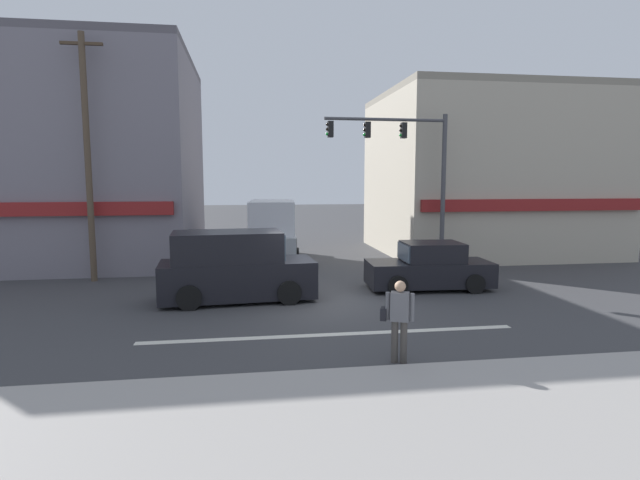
{
  "coord_description": "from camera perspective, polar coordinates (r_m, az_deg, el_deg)",
  "views": [
    {
      "loc": [
        -1.97,
        -14.8,
        3.64
      ],
      "look_at": [
        0.53,
        2.0,
        1.6
      ],
      "focal_mm": 28.0,
      "sensor_mm": 36.0,
      "label": 1
    }
  ],
  "objects": [
    {
      "name": "ground_plane",
      "position": [
        15.37,
        -0.86,
        -6.85
      ],
      "size": [
        120.0,
        120.0,
        0.0
      ],
      "primitive_type": "plane",
      "color": "#3D3D3F"
    },
    {
      "name": "lane_marking_stripe",
      "position": [
        12.03,
        1.39,
        -10.74
      ],
      "size": [
        9.0,
        0.24,
        0.01
      ],
      "primitive_type": "cube",
      "color": "silver",
      "rests_on": "ground"
    },
    {
      "name": "sidewalk_curb",
      "position": [
        7.5,
        8.43,
        -21.57
      ],
      "size": [
        40.0,
        5.0,
        0.16
      ],
      "primitive_type": "cube",
      "color": "#9E9993",
      "rests_on": "ground"
    },
    {
      "name": "building_left_block",
      "position": [
        25.85,
        -28.4,
        8.18
      ],
      "size": [
        12.63,
        10.12,
        9.22
      ],
      "color": "slate",
      "rests_on": "ground"
    },
    {
      "name": "building_right_corner",
      "position": [
        26.86,
        18.38,
        7.21
      ],
      "size": [
        10.48,
        8.98,
        7.95
      ],
      "color": "#B7AD99",
      "rests_on": "ground"
    },
    {
      "name": "street_tree",
      "position": [
        23.67,
        16.1,
        6.99
      ],
      "size": [
        3.68,
        3.68,
        5.66
      ],
      "color": "#4C3823",
      "rests_on": "ground"
    },
    {
      "name": "utility_pole_near_left",
      "position": [
        19.63,
        -25.03,
        8.75
      ],
      "size": [
        1.4,
        0.22,
        8.71
      ],
      "color": "brown",
      "rests_on": "ground"
    },
    {
      "name": "utility_pole_far_right",
      "position": [
        24.07,
        18.75,
        7.52
      ],
      "size": [
        1.4,
        0.22,
        7.85
      ],
      "color": "brown",
      "rests_on": "ground"
    },
    {
      "name": "traffic_light_mast",
      "position": [
        20.01,
        10.5,
        8.63
      ],
      "size": [
        4.89,
        0.29,
        6.2
      ],
      "color": "#47474C",
      "rests_on": "ground"
    },
    {
      "name": "sedan_waiting_far",
      "position": [
        17.14,
        12.38,
        -3.15
      ],
      "size": [
        4.18,
        2.03,
        1.58
      ],
      "color": "black",
      "rests_on": "ground"
    },
    {
      "name": "van_approaching_near",
      "position": [
        15.34,
        -9.74,
        -3.14
      ],
      "size": [
        4.73,
        2.31,
        2.11
      ],
      "color": "black",
      "rests_on": "ground"
    },
    {
      "name": "box_truck_crossing_leftbound",
      "position": [
        22.31,
        -5.44,
        0.67
      ],
      "size": [
        2.56,
        5.73,
        2.75
      ],
      "color": "#999EA3",
      "rests_on": "ground"
    },
    {
      "name": "pedestrian_foreground_with_bag",
      "position": [
        10.14,
        8.95,
        -8.6
      ],
      "size": [
        0.66,
        0.48,
        1.67
      ],
      "color": "#4C4742",
      "rests_on": "ground"
    }
  ]
}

